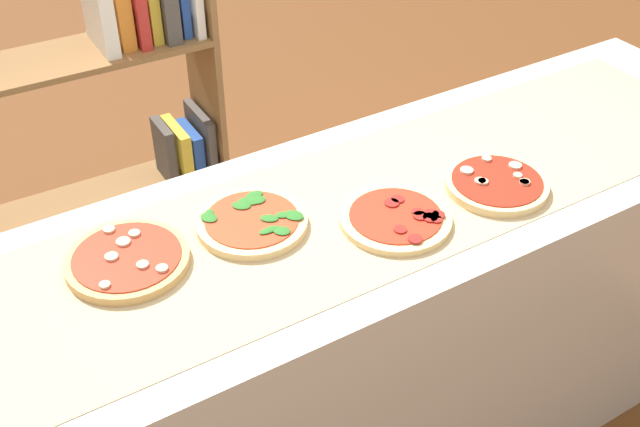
# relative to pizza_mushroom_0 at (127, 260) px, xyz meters

# --- Properties ---
(counter) EXTENTS (2.65, 0.66, 0.92)m
(counter) POSITION_rel_pizza_mushroom_0_xyz_m (0.42, -0.08, -0.48)
(counter) COLOR beige
(counter) RESTS_ON ground_plane
(parchment_paper) EXTENTS (2.32, 0.51, 0.00)m
(parchment_paper) POSITION_rel_pizza_mushroom_0_xyz_m (0.42, -0.08, -0.01)
(parchment_paper) COLOR tan
(parchment_paper) RESTS_ON counter
(pizza_mushroom_0) EXTENTS (0.26, 0.26, 0.03)m
(pizza_mushroom_0) POSITION_rel_pizza_mushroom_0_xyz_m (0.00, 0.00, 0.00)
(pizza_mushroom_0) COLOR tan
(pizza_mushroom_0) RESTS_ON parchment_paper
(pizza_spinach_1) EXTENTS (0.25, 0.25, 0.03)m
(pizza_spinach_1) POSITION_rel_pizza_mushroom_0_xyz_m (0.28, -0.02, -0.00)
(pizza_spinach_1) COLOR #E5C17F
(pizza_spinach_1) RESTS_ON parchment_paper
(pizza_pepperoni_2) EXTENTS (0.25, 0.25, 0.02)m
(pizza_pepperoni_2) POSITION_rel_pizza_mushroom_0_xyz_m (0.56, -0.17, -0.00)
(pizza_pepperoni_2) COLOR #E5C17F
(pizza_pepperoni_2) RESTS_ON parchment_paper
(pizza_mushroom_3) EXTENTS (0.24, 0.24, 0.03)m
(pizza_mushroom_3) POSITION_rel_pizza_mushroom_0_xyz_m (0.85, -0.19, -0.00)
(pizza_mushroom_3) COLOR #E5C17F
(pizza_mushroom_3) RESTS_ON parchment_paper
(bookshelf) EXTENTS (0.87, 0.27, 1.53)m
(bookshelf) POSITION_rel_pizza_mushroom_0_xyz_m (0.24, 0.84, -0.19)
(bookshelf) COLOR brown
(bookshelf) RESTS_ON ground_plane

